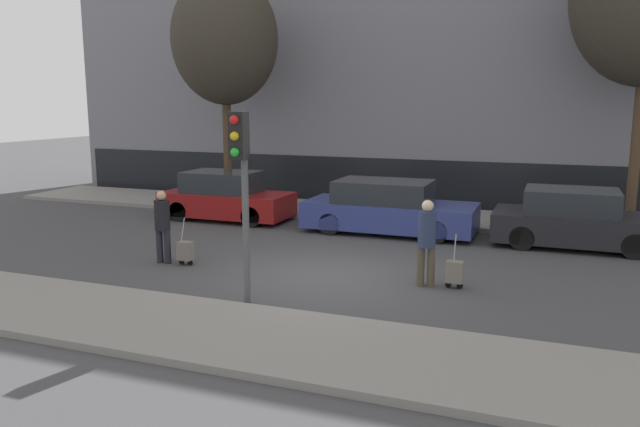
% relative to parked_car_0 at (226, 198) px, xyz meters
% --- Properties ---
extents(ground_plane, '(80.00, 80.00, 0.00)m').
position_rel_parked_car_0_xyz_m(ground_plane, '(5.02, -4.68, -0.68)').
color(ground_plane, '#424244').
extents(sidewalk_near, '(28.00, 2.50, 0.12)m').
position_rel_parked_car_0_xyz_m(sidewalk_near, '(5.02, -8.43, -0.62)').
color(sidewalk_near, gray).
rests_on(sidewalk_near, ground_plane).
extents(sidewalk_far, '(28.00, 3.00, 0.12)m').
position_rel_parked_car_0_xyz_m(sidewalk_far, '(5.02, 2.32, -0.62)').
color(sidewalk_far, gray).
rests_on(sidewalk_far, ground_plane).
extents(building_facade, '(28.00, 3.47, 12.78)m').
position_rel_parked_car_0_xyz_m(building_facade, '(5.02, 6.23, 5.70)').
color(building_facade, slate).
rests_on(building_facade, ground_plane).
extents(parked_car_0, '(3.92, 1.73, 1.47)m').
position_rel_parked_car_0_xyz_m(parked_car_0, '(0.00, 0.00, 0.00)').
color(parked_car_0, maroon).
rests_on(parked_car_0, ground_plane).
extents(parked_car_1, '(4.64, 1.89, 1.43)m').
position_rel_parked_car_0_xyz_m(parked_car_1, '(5.10, -0.07, -0.01)').
color(parked_car_1, navy).
rests_on(parked_car_1, ground_plane).
extents(parked_car_2, '(3.98, 1.85, 1.44)m').
position_rel_parked_car_0_xyz_m(parked_car_2, '(9.85, -0.05, -0.01)').
color(parked_car_2, black).
rests_on(parked_car_2, ground_plane).
extents(pedestrian_left, '(0.35, 0.34, 1.64)m').
position_rel_parked_car_0_xyz_m(pedestrian_left, '(1.27, -5.03, 0.25)').
color(pedestrian_left, '#23232D').
rests_on(pedestrian_left, ground_plane).
extents(trolley_left, '(0.34, 0.29, 1.07)m').
position_rel_parked_car_0_xyz_m(trolley_left, '(1.82, -5.01, -0.36)').
color(trolley_left, slate).
rests_on(trolley_left, ground_plane).
extents(pedestrian_right, '(0.35, 0.34, 1.72)m').
position_rel_parked_car_0_xyz_m(pedestrian_right, '(7.09, -4.70, 0.30)').
color(pedestrian_right, '#4C4233').
rests_on(pedestrian_right, ground_plane).
extents(trolley_right, '(0.34, 0.29, 1.08)m').
position_rel_parked_car_0_xyz_m(trolley_right, '(7.64, -4.62, -0.35)').
color(trolley_right, slate).
rests_on(trolley_right, ground_plane).
extents(traffic_light, '(0.28, 0.47, 3.41)m').
position_rel_parked_car_0_xyz_m(traffic_light, '(4.35, -7.04, 1.77)').
color(traffic_light, '#515154').
rests_on(traffic_light, ground_plane).
extents(parked_bicycle, '(1.77, 0.06, 0.96)m').
position_rel_parked_car_0_xyz_m(parked_bicycle, '(4.82, 2.16, -0.19)').
color(parked_bicycle, black).
rests_on(parked_bicycle, sidewalk_far).
extents(bare_tree_down_street, '(3.45, 3.45, 7.53)m').
position_rel_parked_car_0_xyz_m(bare_tree_down_street, '(-0.96, 1.89, 4.84)').
color(bare_tree_down_street, '#4C3826').
rests_on(bare_tree_down_street, sidewalk_far).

